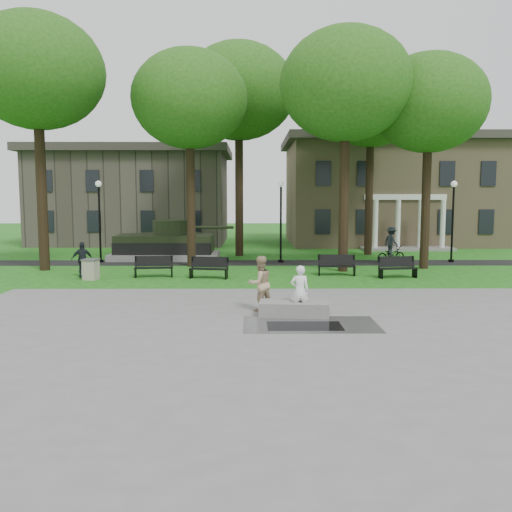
# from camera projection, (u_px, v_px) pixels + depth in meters

# --- Properties ---
(ground) EXTENTS (120.00, 120.00, 0.00)m
(ground) POSITION_uv_depth(u_px,v_px,m) (285.00, 303.00, 19.41)
(ground) COLOR #195313
(ground) RESTS_ON ground
(plaza) EXTENTS (22.00, 16.00, 0.02)m
(plaza) POSITION_uv_depth(u_px,v_px,m) (296.00, 340.00, 14.44)
(plaza) COLOR gray
(plaza) RESTS_ON ground
(footpath) EXTENTS (44.00, 2.60, 0.01)m
(footpath) POSITION_uv_depth(u_px,v_px,m) (272.00, 263.00, 31.34)
(footpath) COLOR black
(footpath) RESTS_ON ground
(building_right) EXTENTS (17.00, 12.00, 8.60)m
(building_right) POSITION_uv_depth(u_px,v_px,m) (387.00, 190.00, 44.85)
(building_right) COLOR #9E8460
(building_right) RESTS_ON ground
(building_left) EXTENTS (15.00, 10.00, 7.20)m
(building_left) POSITION_uv_depth(u_px,v_px,m) (135.00, 199.00, 45.29)
(building_left) COLOR #4C443D
(building_left) RESTS_ON ground
(tree_0) EXTENTS (6.80, 6.80, 12.97)m
(tree_0) POSITION_uv_depth(u_px,v_px,m) (37.00, 72.00, 27.19)
(tree_0) COLOR black
(tree_0) RESTS_ON ground
(tree_1) EXTENTS (6.20, 6.20, 11.63)m
(tree_1) POSITION_uv_depth(u_px,v_px,m) (190.00, 100.00, 28.85)
(tree_1) COLOR black
(tree_1) RESTS_ON ground
(tree_2) EXTENTS (6.60, 6.60, 12.16)m
(tree_2) POSITION_uv_depth(u_px,v_px,m) (346.00, 85.00, 26.87)
(tree_2) COLOR black
(tree_2) RESTS_ON ground
(tree_3) EXTENTS (6.00, 6.00, 11.19)m
(tree_3) POSITION_uv_depth(u_px,v_px,m) (429.00, 104.00, 27.97)
(tree_3) COLOR black
(tree_3) RESTS_ON ground
(tree_4) EXTENTS (7.20, 7.20, 13.50)m
(tree_4) POSITION_uv_depth(u_px,v_px,m) (239.00, 92.00, 34.17)
(tree_4) COLOR black
(tree_4) RESTS_ON ground
(tree_5) EXTENTS (6.40, 6.40, 12.44)m
(tree_5) POSITION_uv_depth(u_px,v_px,m) (371.00, 105.00, 34.81)
(tree_5) COLOR black
(tree_5) RESTS_ON ground
(lamp_left) EXTENTS (0.36, 0.36, 4.73)m
(lamp_left) POSITION_uv_depth(u_px,v_px,m) (99.00, 214.00, 31.26)
(lamp_left) COLOR black
(lamp_left) RESTS_ON ground
(lamp_mid) EXTENTS (0.36, 0.36, 4.73)m
(lamp_mid) POSITION_uv_depth(u_px,v_px,m) (281.00, 214.00, 31.34)
(lamp_mid) COLOR black
(lamp_mid) RESTS_ON ground
(lamp_right) EXTENTS (0.36, 0.36, 4.73)m
(lamp_right) POSITION_uv_depth(u_px,v_px,m) (453.00, 214.00, 31.40)
(lamp_right) COLOR black
(lamp_right) RESTS_ON ground
(tank_monument) EXTENTS (7.45, 3.40, 2.40)m
(tank_monument) POSITION_uv_depth(u_px,v_px,m) (166.00, 245.00, 33.19)
(tank_monument) COLOR gray
(tank_monument) RESTS_ON ground
(puddle) EXTENTS (2.20, 1.20, 0.00)m
(puddle) POSITION_uv_depth(u_px,v_px,m) (305.00, 326.00, 15.90)
(puddle) COLOR black
(puddle) RESTS_ON plaza
(concrete_block) EXTENTS (2.27, 1.18, 0.45)m
(concrete_block) POSITION_uv_depth(u_px,v_px,m) (294.00, 308.00, 17.32)
(concrete_block) COLOR gray
(concrete_block) RESTS_ON plaza
(skateboard) EXTENTS (0.80, 0.33, 0.07)m
(skateboard) POSITION_uv_depth(u_px,v_px,m) (303.00, 313.00, 17.53)
(skateboard) COLOR brown
(skateboard) RESTS_ON plaza
(skateboarder) EXTENTS (0.60, 0.40, 1.62)m
(skateboarder) POSITION_uv_depth(u_px,v_px,m) (300.00, 291.00, 17.21)
(skateboarder) COLOR white
(skateboarder) RESTS_ON plaza
(friend_watching) EXTENTS (1.12, 1.05, 1.83)m
(friend_watching) POSITION_uv_depth(u_px,v_px,m) (260.00, 283.00, 18.02)
(friend_watching) COLOR tan
(friend_watching) RESTS_ON plaza
(pedestrian_walker) EXTENTS (1.06, 0.71, 1.68)m
(pedestrian_walker) POSITION_uv_depth(u_px,v_px,m) (82.00, 259.00, 25.74)
(pedestrian_walker) COLOR black
(pedestrian_walker) RESTS_ON ground
(cyclist) EXTENTS (1.99, 1.38, 2.10)m
(cyclist) POSITION_uv_depth(u_px,v_px,m) (391.00, 248.00, 31.06)
(cyclist) COLOR black
(cyclist) RESTS_ON ground
(park_bench_0) EXTENTS (1.84, 0.70, 1.00)m
(park_bench_0) POSITION_uv_depth(u_px,v_px,m) (154.00, 266.00, 25.77)
(park_bench_0) COLOR black
(park_bench_0) RESTS_ON ground
(park_bench_1) EXTENTS (1.85, 0.84, 1.00)m
(park_bench_1) POSITION_uv_depth(u_px,v_px,m) (209.00, 267.00, 25.37)
(park_bench_1) COLOR black
(park_bench_1) RESTS_ON ground
(park_bench_2) EXTENTS (1.82, 0.63, 1.00)m
(park_bench_2) POSITION_uv_depth(u_px,v_px,m) (336.00, 265.00, 26.34)
(park_bench_2) COLOR black
(park_bench_2) RESTS_ON ground
(park_bench_3) EXTENTS (1.85, 0.80, 1.00)m
(park_bench_3) POSITION_uv_depth(u_px,v_px,m) (397.00, 267.00, 25.55)
(park_bench_3) COLOR black
(park_bench_3) RESTS_ON ground
(trash_bin) EXTENTS (0.77, 0.77, 0.96)m
(trash_bin) POSITION_uv_depth(u_px,v_px,m) (91.00, 269.00, 24.93)
(trash_bin) COLOR #AFA890
(trash_bin) RESTS_ON ground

